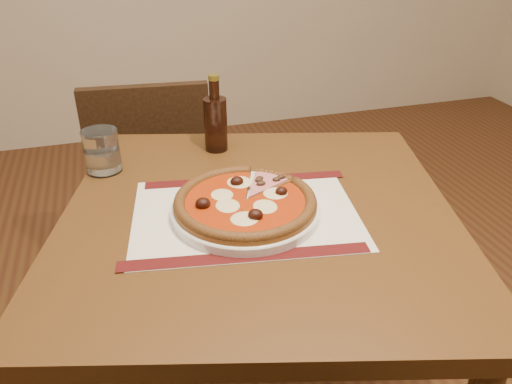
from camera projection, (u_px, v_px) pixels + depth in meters
The scene contains 8 objects.
table at pixel (259, 249), 1.08m from camera, with size 0.98×0.98×0.75m.
chair_far at pixel (154, 176), 1.75m from camera, with size 0.43×0.43×0.83m.
placemat at pixel (245, 214), 1.01m from camera, with size 0.45×0.32×0.00m, color white.
plate at pixel (245, 210), 1.01m from camera, with size 0.30×0.30×0.02m, color white.
pizza at pixel (245, 201), 1.00m from camera, with size 0.29×0.29×0.04m.
ham_slice at pixel (267, 182), 1.07m from camera, with size 0.12×0.12×0.02m.
water_glass at pixel (102, 151), 1.16m from camera, with size 0.08×0.08×0.10m, color white.
bottle at pixel (215, 121), 1.25m from camera, with size 0.06×0.06×0.19m.
Camera 1 is at (-0.37, -0.11, 1.29)m, focal length 35.00 mm.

